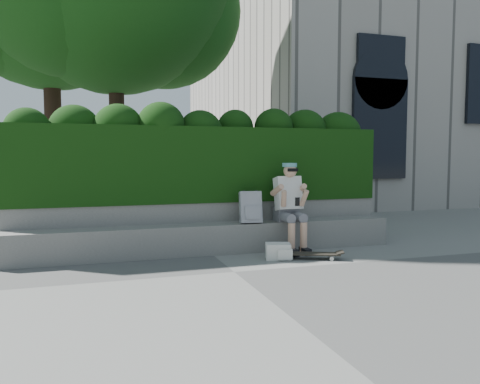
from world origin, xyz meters
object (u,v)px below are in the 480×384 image
object	(u,v)px
skateboard	(310,254)
backpack_ground	(278,251)
person	(290,203)
backpack_plaid	(251,207)

from	to	relation	value
skateboard	backpack_ground	distance (m)	0.47
person	backpack_ground	size ratio (longest dim) A/B	3.92
skateboard	backpack_plaid	size ratio (longest dim) A/B	1.76
backpack_plaid	backpack_ground	world-z (taller)	backpack_plaid
person	backpack_plaid	world-z (taller)	person
backpack_plaid	person	bearing A→B (deg)	1.06
person	backpack_ground	distance (m)	0.93
skateboard	backpack_ground	world-z (taller)	backpack_ground
person	skateboard	size ratio (longest dim) A/B	1.61
skateboard	backpack_ground	size ratio (longest dim) A/B	2.44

